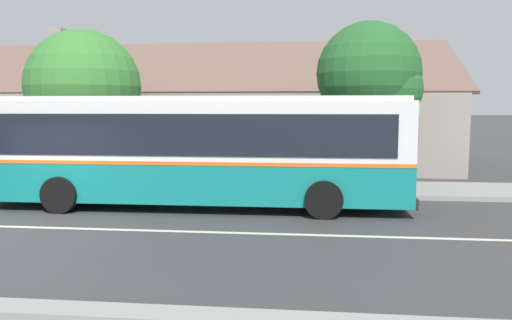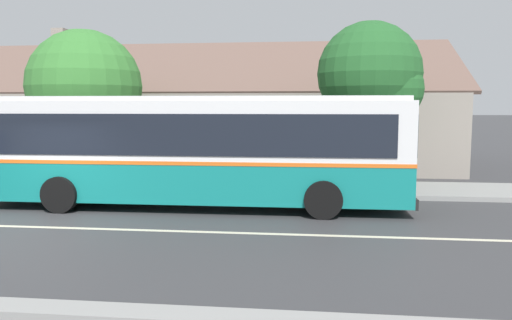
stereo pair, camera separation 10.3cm
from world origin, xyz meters
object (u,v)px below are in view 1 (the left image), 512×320
object	(u,v)px
bench_down_street	(106,174)
street_tree_secondary	(84,87)
bus_stop_sign	(384,146)
street_tree_primary	(372,77)
transit_bus	(191,148)

from	to	relation	value
bench_down_street	street_tree_secondary	xyz separation A→B (m)	(-1.59, 1.91, 3.04)
street_tree_secondary	bus_stop_sign	xyz separation A→B (m)	(10.90, -2.16, -1.98)
street_tree_secondary	bus_stop_sign	bearing A→B (deg)	-11.21
street_tree_secondary	street_tree_primary	bearing A→B (deg)	-0.84
transit_bus	bus_stop_sign	distance (m)	6.12
street_tree_primary	bus_stop_sign	world-z (taller)	street_tree_primary
transit_bus	bench_down_street	size ratio (longest dim) A/B	6.58
bench_down_street	transit_bus	bearing A→B (deg)	-33.43
street_tree_primary	bus_stop_sign	bearing A→B (deg)	-84.82
bench_down_street	bus_stop_sign	size ratio (longest dim) A/B	0.78
street_tree_primary	bus_stop_sign	distance (m)	3.03
street_tree_secondary	bench_down_street	bearing A→B (deg)	-50.16
transit_bus	street_tree_secondary	xyz separation A→B (m)	(-5.14, 4.25, 1.92)
bus_stop_sign	transit_bus	bearing A→B (deg)	-160.02
transit_bus	street_tree_primary	xyz separation A→B (m)	(5.57, 4.10, 2.19)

